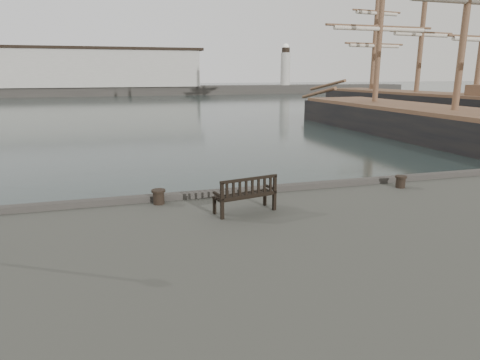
% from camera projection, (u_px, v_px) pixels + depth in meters
% --- Properties ---
extents(ground, '(400.00, 400.00, 0.00)m').
position_uv_depth(ground, '(267.00, 236.00, 14.18)').
color(ground, black).
rests_on(ground, ground).
extents(breakwater, '(140.00, 9.50, 12.20)m').
position_uv_depth(breakwater, '(112.00, 76.00, 97.48)').
color(breakwater, '#383530').
rests_on(breakwater, ground).
extents(bench, '(1.79, 0.92, 0.98)m').
position_uv_depth(bench, '(245.00, 201.00, 11.57)').
color(bench, black).
rests_on(bench, quay).
extents(bollard_left, '(0.51, 0.51, 0.42)m').
position_uv_depth(bollard_left, '(159.00, 197.00, 12.32)').
color(bollard_left, black).
rests_on(bollard_left, quay).
extents(bollard_right, '(0.41, 0.41, 0.40)m').
position_uv_depth(bollard_right, '(401.00, 182.00, 14.07)').
color(bollard_right, black).
rests_on(bollard_right, quay).
extents(tall_ship_main, '(8.35, 36.41, 27.16)m').
position_uv_depth(tall_ship_main, '(452.00, 133.00, 32.97)').
color(tall_ship_main, black).
rests_on(tall_ship_main, ground).
extents(tall_ship_far, '(10.39, 30.29, 25.45)m').
position_uv_depth(tall_ship_far, '(415.00, 108.00, 54.49)').
color(tall_ship_far, black).
rests_on(tall_ship_far, ground).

